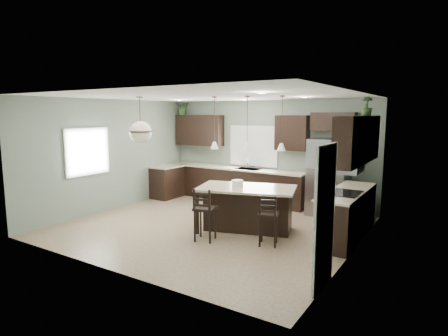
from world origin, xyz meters
TOP-DOWN VIEW (x-y plane):
  - ground at (0.00, 0.00)m, footprint 6.00×6.00m
  - pantry_door at (2.98, -1.55)m, footprint 0.04×0.82m
  - window_back at (-0.40, 2.73)m, footprint 1.35×0.02m
  - window_left at (-2.98, -0.80)m, footprint 0.02×1.10m
  - left_return_cabs at (-2.70, 1.70)m, footprint 0.60×0.90m
  - left_return_countertop at (-2.68, 1.70)m, footprint 0.66×0.96m
  - back_lower_cabs at (-0.85, 2.45)m, footprint 4.20×0.60m
  - back_countertop at (-0.85, 2.43)m, footprint 4.20×0.66m
  - sink_inset at (-0.40, 2.43)m, footprint 0.70×0.45m
  - faucet at (-0.40, 2.40)m, footprint 0.02×0.02m
  - back_upper_left at (-2.15, 2.58)m, footprint 1.55×0.34m
  - back_upper_right at (0.80, 2.58)m, footprint 0.85×0.34m
  - fridge_header at (1.85, 2.58)m, footprint 1.05×0.34m
  - right_lower_cabs at (2.70, 0.87)m, footprint 0.60×2.35m
  - right_countertop at (2.68, 0.87)m, footprint 0.66×2.35m
  - cooktop at (2.68, 0.60)m, footprint 0.58×0.75m
  - wall_oven_front at (2.40, 0.60)m, footprint 0.01×0.72m
  - right_upper_cabs at (2.83, 0.87)m, footprint 0.34×2.35m
  - microwave at (2.78, 0.60)m, footprint 0.40×0.75m
  - refrigerator at (1.87, 2.31)m, footprint 0.90×0.74m
  - kitchen_island at (0.79, 0.20)m, footprint 2.24×1.67m
  - serving_dish at (0.60, 0.14)m, footprint 0.24×0.24m
  - bar_stool_left at (0.43, -0.80)m, footprint 0.47×0.47m
  - bar_stool_right at (1.58, -0.39)m, footprint 0.46×0.46m
  - pendant_left at (0.12, -0.00)m, footprint 0.17×0.17m
  - pendant_center at (0.79, 0.20)m, footprint 0.17×0.17m
  - pendant_right at (1.46, 0.40)m, footprint 0.17×0.17m
  - chandelier at (-1.22, -0.79)m, footprint 0.51×0.51m
  - plant_back_left at (-2.74, 2.55)m, footprint 0.49×0.45m
  - plant_right_wall at (2.80, 1.63)m, footprint 0.27×0.27m
  - room_shell at (0.00, 0.00)m, footprint 6.00×6.00m

SIDE VIEW (x-z plane):
  - ground at x=0.00m, z-range 0.00..0.00m
  - left_return_cabs at x=-2.70m, z-range 0.00..0.90m
  - back_lower_cabs at x=-0.85m, z-range 0.00..0.90m
  - right_lower_cabs at x=2.70m, z-range 0.00..0.90m
  - wall_oven_front at x=2.40m, z-range 0.15..0.75m
  - kitchen_island at x=0.79m, z-range 0.00..0.92m
  - bar_stool_right at x=1.58m, z-range 0.00..0.98m
  - bar_stool_left at x=0.43m, z-range 0.00..1.05m
  - left_return_countertop at x=-2.68m, z-range 0.90..0.94m
  - back_countertop at x=-0.85m, z-range 0.90..0.94m
  - right_countertop at x=2.68m, z-range 0.90..0.94m
  - refrigerator at x=1.87m, z-range 0.00..1.85m
  - sink_inset at x=-0.40m, z-range 0.93..0.94m
  - cooktop at x=2.68m, z-range 0.93..0.95m
  - serving_dish at x=0.60m, z-range 0.92..1.06m
  - pantry_door at x=2.98m, z-range 0.00..2.04m
  - faucet at x=-0.40m, z-range 0.94..1.22m
  - window_back at x=-0.40m, z-range 1.05..2.05m
  - window_left at x=-2.98m, z-range 1.05..2.05m
  - microwave at x=2.78m, z-range 1.35..1.75m
  - room_shell at x=0.00m, z-range -1.30..4.70m
  - back_upper_left at x=-2.15m, z-range 1.50..2.40m
  - back_upper_right at x=0.80m, z-range 1.50..2.40m
  - right_upper_cabs at x=2.83m, z-range 1.50..2.40m
  - fridge_header at x=1.85m, z-range 2.02..2.48m
  - pendant_left at x=0.12m, z-range 1.70..2.80m
  - pendant_center at x=0.79m, z-range 1.70..2.80m
  - pendant_right at x=1.46m, z-range 1.70..2.80m
  - chandelier at x=-1.22m, z-range 1.82..2.80m
  - plant_right_wall at x=2.80m, z-range 2.40..2.80m
  - plant_back_left at x=-2.74m, z-range 2.40..2.86m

